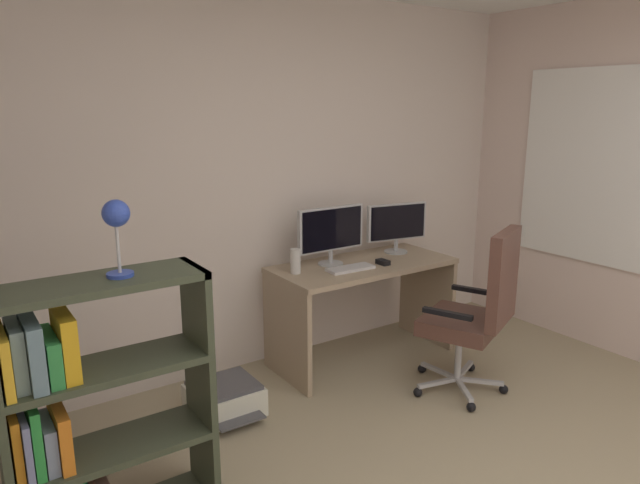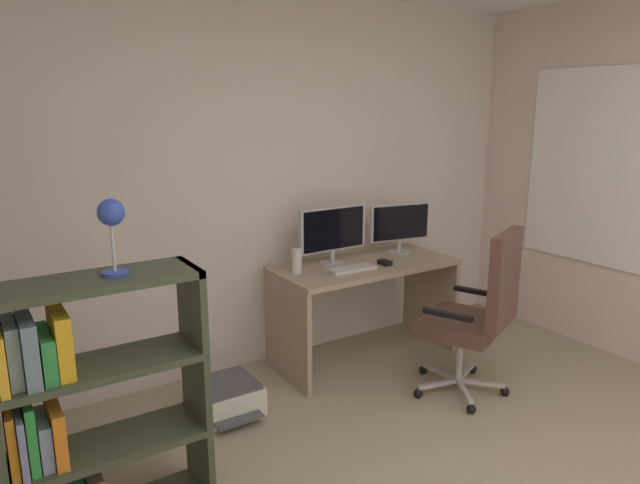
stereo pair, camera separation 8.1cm
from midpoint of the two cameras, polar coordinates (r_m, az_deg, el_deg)
wall_back at (r=4.08m, az=-6.66°, el=5.71°), size 4.49×0.10×2.61m
window_pane at (r=4.74m, az=26.53°, el=6.54°), size 0.01×1.38×1.38m
window_frame at (r=4.73m, az=26.49°, el=6.53°), size 0.02×1.46×1.46m
desk at (r=4.22m, az=3.71°, el=-4.73°), size 1.34×0.61×0.73m
monitor_main at (r=4.05m, az=0.52°, el=1.10°), size 0.54×0.18×0.42m
monitor_secondary at (r=4.43m, az=7.11°, el=1.79°), size 0.50×0.18×0.38m
keyboard at (r=3.98m, az=2.46°, el=-2.64°), size 0.34×0.14×0.02m
computer_mouse at (r=4.13m, az=5.70°, el=-2.00°), size 0.06×0.10×0.03m
desktop_speaker at (r=3.88m, az=-3.05°, el=-1.92°), size 0.07×0.07×0.17m
office_chair at (r=3.80m, az=14.80°, el=-6.36°), size 0.65×0.68×1.11m
bookshelf at (r=2.72m, az=-23.26°, el=-16.21°), size 0.85×0.31×1.16m
desk_lamp at (r=2.48m, az=-20.43°, el=1.90°), size 0.11×0.11×0.32m
printer at (r=3.69m, az=-10.09°, el=-15.05°), size 0.41×0.45×0.20m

